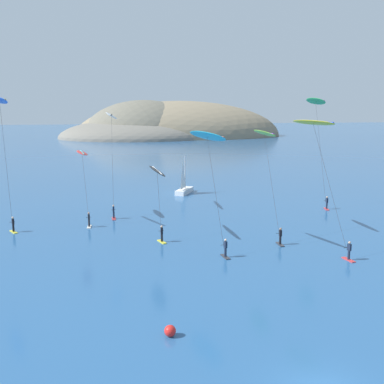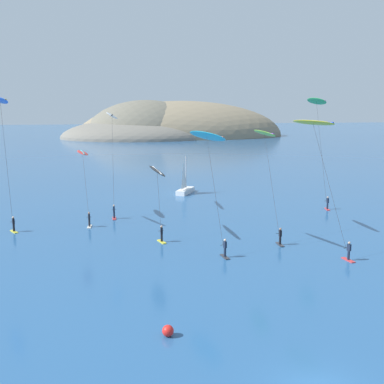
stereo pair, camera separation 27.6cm
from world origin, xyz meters
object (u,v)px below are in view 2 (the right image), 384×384
kitesurfer_white (112,122)px  kitesurfer_blue (1,110)px  sailboat_near (186,189)px  kitesurfer_lime (265,140)px  kitesurfer_red (83,159)px  kitesurfer_cyan (208,142)px  marker_buoy (168,331)px  kitesurfer_green (317,109)px  kitesurfer_yellow (316,132)px  kitesurfer_black (157,175)px

kitesurfer_white → kitesurfer_blue: size_ratio=0.87×
sailboat_near → kitesurfer_lime: size_ratio=0.52×
kitesurfer_red → kitesurfer_blue: kitesurfer_blue is taller
kitesurfer_cyan → marker_buoy: size_ratio=15.96×
kitesurfer_green → kitesurfer_yellow: bearing=-113.8°
kitesurfer_cyan → kitesurfer_green: kitesurfer_green is taller
kitesurfer_red → kitesurfer_green: 31.26m
kitesurfer_lime → kitesurfer_blue: bearing=167.2°
kitesurfer_black → marker_buoy: kitesurfer_black is taller
sailboat_near → kitesurfer_blue: kitesurfer_blue is taller
kitesurfer_cyan → kitesurfer_blue: bearing=151.8°
kitesurfer_red → kitesurfer_blue: size_ratio=0.59×
marker_buoy → kitesurfer_green: bearing=55.5°
kitesurfer_black → kitesurfer_yellow: size_ratio=0.60×
kitesurfer_cyan → kitesurfer_red: bearing=130.3°
kitesurfer_red → kitesurfer_black: kitesurfer_red is taller
kitesurfer_cyan → kitesurfer_lime: bearing=33.6°
kitesurfer_lime → marker_buoy: (-12.70, -21.76, -9.45)m
kitesurfer_yellow → sailboat_near: bearing=104.2°
kitesurfer_cyan → kitesurfer_white: size_ratio=0.89×
kitesurfer_black → kitesurfer_green: 26.95m
kitesurfer_red → kitesurfer_black: 12.44m
sailboat_near → kitesurfer_cyan: (-2.18, -28.38, 9.42)m
kitesurfer_yellow → kitesurfer_blue: (-30.03, 12.39, 1.88)m
kitesurfer_lime → kitesurfer_black: 11.77m
sailboat_near → kitesurfer_lime: kitesurfer_lime is taller
kitesurfer_red → kitesurfer_yellow: bearing=-35.9°
kitesurfer_cyan → kitesurfer_white: bearing=115.6°
kitesurfer_red → kitesurfer_green: size_ratio=0.59×
kitesurfer_yellow → kitesurfer_black: bearing=155.8°
kitesurfer_cyan → marker_buoy: 20.47m
kitesurfer_blue → kitesurfer_yellow: bearing=-22.4°
kitesurfer_cyan → kitesurfer_green: (18.36, 17.95, 2.74)m
kitesurfer_red → marker_buoy: 32.82m
kitesurfer_blue → sailboat_near: bearing=38.0°
sailboat_near → kitesurfer_black: (-6.44, -23.62, 5.77)m
kitesurfer_blue → marker_buoy: 33.91m
sailboat_near → kitesurfer_yellow: (7.60, -29.92, 10.34)m
kitesurfer_red → kitesurfer_cyan: bearing=-49.7°
sailboat_near → kitesurfer_blue: size_ratio=0.40×
kitesurfer_cyan → kitesurfer_black: kitesurfer_cyan is taller
kitesurfer_black → marker_buoy: size_ratio=10.39×
kitesurfer_blue → marker_buoy: kitesurfer_blue is taller
kitesurfer_white → marker_buoy: 36.97m
kitesurfer_black → kitesurfer_white: 14.85m
kitesurfer_cyan → kitesurfer_white: kitesurfer_white is taller
kitesurfer_red → kitesurfer_cyan: 19.04m
kitesurfer_white → kitesurfer_blue: 13.75m
kitesurfer_green → kitesurfer_blue: 39.26m
kitesurfer_white → marker_buoy: kitesurfer_white is taller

